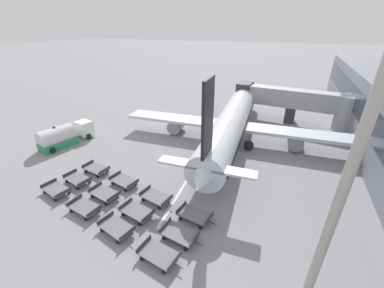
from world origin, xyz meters
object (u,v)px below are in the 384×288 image
baggage_dolly_row_mid_b_col_a (96,169)px  baggage_dolly_row_mid_a_col_d (180,234)px  baggage_dolly_row_mid_a_col_b (104,193)px  baggage_dolly_row_mid_b_col_c (156,197)px  airplane (233,119)px  baggage_dolly_row_mid_b_col_d (195,215)px  baggage_dolly_row_mid_a_col_c (137,212)px  baggage_dolly_row_near_col_c (117,227)px  baggage_dolly_row_near_col_d (159,254)px  apron_light_mast (369,118)px  baggage_dolly_row_mid_a_col_a (78,179)px  baggage_dolly_row_near_col_a (56,190)px  fuel_tanker_secondary (63,136)px  baggage_dolly_row_near_col_b (85,207)px  baggage_dolly_row_mid_b_col_b (124,181)px

baggage_dolly_row_mid_b_col_a → baggage_dolly_row_mid_a_col_d: bearing=-20.8°
baggage_dolly_row_mid_a_col_b → baggage_dolly_row_mid_b_col_c: (5.18, 1.54, 0.00)m
airplane → baggage_dolly_row_mid_b_col_d: bearing=-86.7°
baggage_dolly_row_mid_a_col_b → baggage_dolly_row_mid_a_col_c: 4.70m
baggage_dolly_row_near_col_c → baggage_dolly_row_mid_a_col_b: same height
baggage_dolly_row_near_col_d → baggage_dolly_row_mid_a_col_c: 5.27m
baggage_dolly_row_mid_a_col_b → apron_light_mast: (19.16, -2.56, 11.89)m
airplane → baggage_dolly_row_mid_a_col_a: (-13.25, -18.05, -2.78)m
baggage_dolly_row_mid_a_col_d → baggage_dolly_row_near_col_a: bearing=178.6°
fuel_tanker_secondary → baggage_dolly_row_near_col_c: 20.87m
baggage_dolly_row_mid_a_col_d → baggage_dolly_row_near_col_c: bearing=-164.9°
airplane → baggage_dolly_row_mid_b_col_c: size_ratio=9.90×
baggage_dolly_row_near_col_b → baggage_dolly_row_mid_b_col_a: same height
baggage_dolly_row_mid_b_col_c → baggage_dolly_row_mid_a_col_b: bearing=-163.4°
baggage_dolly_row_mid_a_col_d → baggage_dolly_row_mid_b_col_a: (-13.56, 5.14, 0.00)m
baggage_dolly_row_mid_b_col_b → baggage_dolly_row_near_col_d: bearing=-39.2°
baggage_dolly_row_mid_a_col_d → baggage_dolly_row_mid_b_col_a: bearing=159.2°
baggage_dolly_row_near_col_b → baggage_dolly_row_mid_b_col_c: (5.49, 3.91, 0.00)m
baggage_dolly_row_near_col_d → baggage_dolly_row_mid_a_col_c: (-4.17, 3.23, 0.00)m
fuel_tanker_secondary → baggage_dolly_row_mid_b_col_c: bearing=-16.8°
baggage_dolly_row_near_col_c → baggage_dolly_row_mid_b_col_a: same height
baggage_dolly_row_near_col_a → baggage_dolly_row_mid_a_col_b: (5.13, 1.45, 0.00)m
baggage_dolly_row_mid_b_col_b → baggage_dolly_row_mid_b_col_d: bearing=-11.3°
airplane → baggage_dolly_row_mid_b_col_b: airplane is taller
baggage_dolly_row_near_col_c → baggage_dolly_row_mid_b_col_b: (-3.60, 5.79, 0.00)m
fuel_tanker_secondary → baggage_dolly_row_near_col_a: bearing=-45.0°
fuel_tanker_secondary → baggage_dolly_row_mid_b_col_a: size_ratio=2.14×
fuel_tanker_secondary → baggage_dolly_row_near_col_b: fuel_tanker_secondary is taller
baggage_dolly_row_mid_b_col_d → apron_light_mast: apron_light_mast is taller
baggage_dolly_row_mid_a_col_a → apron_light_mast: size_ratio=0.18×
baggage_dolly_row_mid_b_col_b → baggage_dolly_row_mid_b_col_c: (4.67, -1.02, 0.00)m
baggage_dolly_row_mid_a_col_d → baggage_dolly_row_mid_a_col_c: bearing=169.8°
baggage_dolly_row_near_col_a → baggage_dolly_row_mid_b_col_c: (10.31, 2.99, 0.00)m
baggage_dolly_row_mid_a_col_d → baggage_dolly_row_mid_b_col_a: 14.50m
baggage_dolly_row_near_col_d → apron_light_mast: apron_light_mast is taller
fuel_tanker_secondary → baggage_dolly_row_near_col_c: (17.99, -10.54, -0.88)m
baggage_dolly_row_near_col_a → baggage_dolly_row_near_col_d: bearing=-11.1°
baggage_dolly_row_mid_b_col_c → baggage_dolly_row_mid_b_col_b: bearing=167.7°
baggage_dolly_row_mid_a_col_a → baggage_dolly_row_mid_b_col_d: same height
baggage_dolly_row_near_col_d → baggage_dolly_row_mid_b_col_c: size_ratio=1.00×
baggage_dolly_row_mid_a_col_b → baggage_dolly_row_mid_b_col_d: size_ratio=1.00×
airplane → baggage_dolly_row_mid_b_col_d: 18.44m
fuel_tanker_secondary → baggage_dolly_row_mid_a_col_b: bearing=-27.8°
baggage_dolly_row_mid_a_col_c → baggage_dolly_row_mid_b_col_d: 5.39m
baggage_dolly_row_mid_a_col_a → baggage_dolly_row_mid_a_col_c: 9.33m
baggage_dolly_row_near_col_a → baggage_dolly_row_mid_a_col_d: same height
baggage_dolly_row_near_col_a → baggage_dolly_row_mid_b_col_d: same height
apron_light_mast → baggage_dolly_row_near_col_d: bearing=-171.2°
baggage_dolly_row_near_col_c → baggage_dolly_row_mid_a_col_a: 9.58m
baggage_dolly_row_mid_b_col_b → baggage_dolly_row_mid_b_col_d: size_ratio=1.00×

